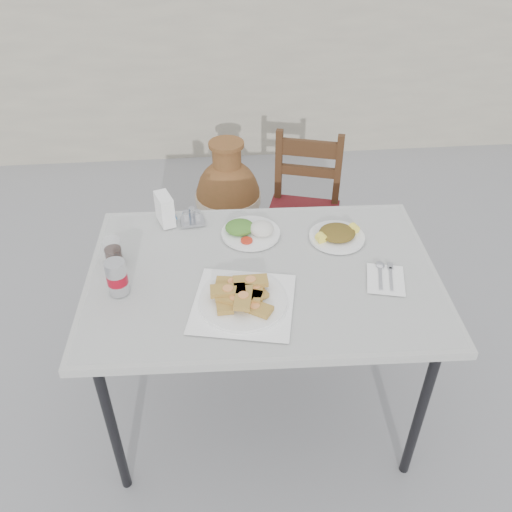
{
  "coord_description": "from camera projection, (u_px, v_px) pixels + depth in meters",
  "views": [
    {
      "loc": [
        0.01,
        -1.59,
        2.02
      ],
      "look_at": [
        0.16,
        -0.02,
        0.81
      ],
      "focal_mm": 38.0,
      "sensor_mm": 36.0,
      "label": 1
    }
  ],
  "objects": [
    {
      "name": "cafe_table",
      "position": [
        263.0,
        282.0,
        2.01
      ],
      "size": [
        1.3,
        0.91,
        0.78
      ],
      "rotation": [
        0.0,
        0.0,
        -0.04
      ],
      "color": "black",
      "rests_on": "ground"
    },
    {
      "name": "back_wall",
      "position": [
        204.0,
        78.0,
        4.1
      ],
      "size": [
        6.0,
        0.25,
        1.2
      ],
      "primitive_type": "cube",
      "color": "#AAA38E",
      "rests_on": "ground"
    },
    {
      "name": "napkin_holder",
      "position": [
        165.0,
        209.0,
        2.19
      ],
      "size": [
        0.09,
        0.12,
        0.13
      ],
      "rotation": [
        0.0,
        0.0,
        0.35
      ],
      "color": "white",
      "rests_on": "cafe_table"
    },
    {
      "name": "salad_rice_plate",
      "position": [
        250.0,
        230.0,
        2.14
      ],
      "size": [
        0.23,
        0.23,
        0.06
      ],
      "color": "white",
      "rests_on": "cafe_table"
    },
    {
      "name": "pide_plate",
      "position": [
        243.0,
        297.0,
        1.82
      ],
      "size": [
        0.4,
        0.4,
        0.07
      ],
      "rotation": [
        0.0,
        0.0,
        -0.21
      ],
      "color": "white",
      "rests_on": "cafe_table"
    },
    {
      "name": "cola_glass",
      "position": [
        113.0,
        252.0,
        1.99
      ],
      "size": [
        0.07,
        0.07,
        0.1
      ],
      "color": "white",
      "rests_on": "cafe_table"
    },
    {
      "name": "chair",
      "position": [
        303.0,
        212.0,
        2.91
      ],
      "size": [
        0.46,
        0.46,
        0.84
      ],
      "rotation": [
        0.0,
        0.0,
        -0.29
      ],
      "color": "#351E0E",
      "rests_on": "ground"
    },
    {
      "name": "terracotta_urn",
      "position": [
        228.0,
        198.0,
        3.25
      ],
      "size": [
        0.39,
        0.39,
        0.68
      ],
      "color": "brown",
      "rests_on": "ground"
    },
    {
      "name": "ground",
      "position": [
        221.0,
        395.0,
        2.49
      ],
      "size": [
        80.0,
        80.0,
        0.0
      ],
      "primitive_type": "plane",
      "color": "slate",
      "rests_on": "ground"
    },
    {
      "name": "soda_can",
      "position": [
        117.0,
        277.0,
        1.84
      ],
      "size": [
        0.07,
        0.07,
        0.13
      ],
      "color": "silver",
      "rests_on": "cafe_table"
    },
    {
      "name": "condiment_caddy",
      "position": [
        192.0,
        218.0,
        2.21
      ],
      "size": [
        0.1,
        0.09,
        0.07
      ],
      "rotation": [
        0.0,
        0.0,
        0.11
      ],
      "color": "silver",
      "rests_on": "cafe_table"
    },
    {
      "name": "salad_chopped_plate",
      "position": [
        337.0,
        234.0,
        2.13
      ],
      "size": [
        0.22,
        0.22,
        0.05
      ],
      "color": "white",
      "rests_on": "cafe_table"
    },
    {
      "name": "cutlery_napkin",
      "position": [
        385.0,
        277.0,
        1.94
      ],
      "size": [
        0.17,
        0.2,
        0.01
      ],
      "rotation": [
        0.0,
        0.0,
        -0.24
      ],
      "color": "white",
      "rests_on": "cafe_table"
    }
  ]
}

